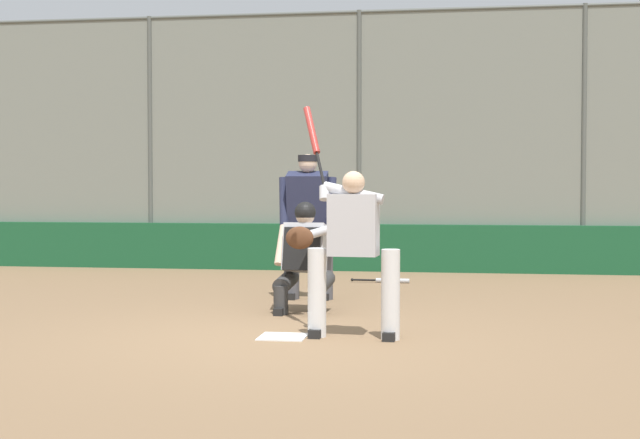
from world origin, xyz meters
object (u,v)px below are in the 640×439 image
object	(u,v)px
spare_bat_near_backstop	(388,280)
catcher_behind_plate	(304,255)
batter_at_plate	(352,247)
umpire_home	(308,221)

from	to	relation	value
spare_bat_near_backstop	catcher_behind_plate	bearing A→B (deg)	-99.45
batter_at_plate	umpire_home	world-z (taller)	batter_at_plate
catcher_behind_plate	spare_bat_near_backstop	bearing A→B (deg)	-97.37
catcher_behind_plate	spare_bat_near_backstop	world-z (taller)	catcher_behind_plate
catcher_behind_plate	spare_bat_near_backstop	size ratio (longest dim) A/B	1.43
batter_at_plate	umpire_home	bearing A→B (deg)	-67.82
batter_at_plate	spare_bat_near_backstop	world-z (taller)	batter_at_plate
batter_at_plate	catcher_behind_plate	bearing A→B (deg)	-60.37
umpire_home	catcher_behind_plate	bearing A→B (deg)	94.17
umpire_home	batter_at_plate	bearing A→B (deg)	105.01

